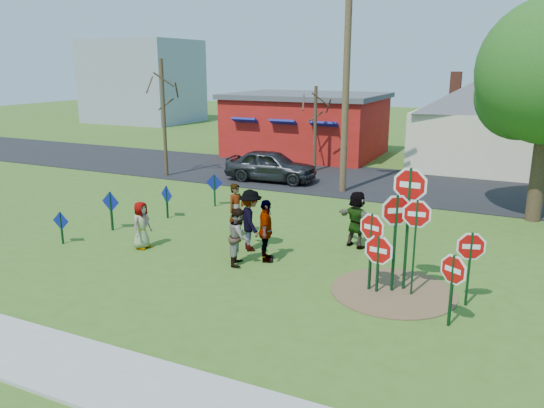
{
  "coord_description": "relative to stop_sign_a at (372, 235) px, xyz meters",
  "views": [
    {
      "loc": [
        7.08,
        -13.73,
        5.68
      ],
      "look_at": [
        0.34,
        0.49,
        1.52
      ],
      "focal_mm": 35.0,
      "sensor_mm": 36.0,
      "label": 1
    }
  ],
  "objects": [
    {
      "name": "road",
      "position": [
        -3.91,
        12.66,
        -1.49
      ],
      "size": [
        120.0,
        7.5,
        0.04
      ],
      "primitive_type": "cube",
      "color": "black",
      "rests_on": "ground"
    },
    {
      "name": "stop_sign_d",
      "position": [
        2.36,
        0.13,
        -0.13
      ],
      "size": [
        0.9,
        0.29,
        1.98
      ],
      "rotation": [
        0.0,
        0.0,
        0.29
      ],
      "color": "#0E361A",
      "rests_on": "ground"
    },
    {
      "name": "sidewalk",
      "position": [
        -3.91,
        -6.04,
        -1.47
      ],
      "size": [
        22.0,
        1.8,
        0.08
      ],
      "primitive_type": "cube",
      "color": "#9E9E99",
      "rests_on": "ground"
    },
    {
      "name": "bare_tree_west",
      "position": [
        -13.47,
        9.66,
        2.34
      ],
      "size": [
        1.8,
        1.8,
        5.96
      ],
      "color": "#382819",
      "rests_on": "ground"
    },
    {
      "name": "stop_sign_b",
      "position": [
        0.8,
        0.41,
        0.96
      ],
      "size": [
        1.16,
        0.1,
        3.38
      ],
      "rotation": [
        0.0,
        0.0,
        -0.07
      ],
      "color": "#0E361A",
      "rests_on": "ground"
    },
    {
      "name": "dirt_patch",
      "position": [
        0.59,
        0.16,
        -1.5
      ],
      "size": [
        3.2,
        3.2,
        0.03
      ],
      "primitive_type": "cylinder",
      "color": "brown",
      "rests_on": "ground"
    },
    {
      "name": "person_a",
      "position": [
        -7.4,
        0.1,
        -0.75
      ],
      "size": [
        0.49,
        0.75,
        1.53
      ],
      "primitive_type": "imported",
      "rotation": [
        0.0,
        0.0,
        1.56
      ],
      "color": "#3F4C84",
      "rests_on": "ground"
    },
    {
      "name": "bare_tree_east",
      "position": [
        -6.94,
        14.17,
        1.45
      ],
      "size": [
        1.8,
        1.8,
        4.57
      ],
      "color": "#382819",
      "rests_on": "ground"
    },
    {
      "name": "person_c",
      "position": [
        -3.94,
        0.2,
        -0.67
      ],
      "size": [
        0.87,
        0.98,
        1.68
      ],
      "primitive_type": "imported",
      "rotation": [
        0.0,
        0.0,
        1.91
      ],
      "color": "#96553C",
      "rests_on": "ground"
    },
    {
      "name": "person_d",
      "position": [
        -4.2,
        1.42,
        -0.54
      ],
      "size": [
        1.36,
        1.42,
        1.94
      ],
      "primitive_type": "imported",
      "rotation": [
        0.0,
        0.0,
        2.28
      ],
      "color": "#323237",
      "rests_on": "ground"
    },
    {
      "name": "stop_sign_c",
      "position": [
        1.05,
        0.16,
        0.34
      ],
      "size": [
        0.95,
        0.14,
        2.62
      ],
      "rotation": [
        0.0,
        0.0,
        0.13
      ],
      "color": "#0E361A",
      "rests_on": "ground"
    },
    {
      "name": "ground",
      "position": [
        -3.91,
        1.16,
        -1.51
      ],
      "size": [
        120.0,
        120.0,
        0.0
      ],
      "primitive_type": "plane",
      "color": "#3A601B",
      "rests_on": "ground"
    },
    {
      "name": "person_e",
      "position": [
        -3.34,
        0.75,
        -0.57
      ],
      "size": [
        0.85,
        1.19,
        1.88
      ],
      "primitive_type": "imported",
      "rotation": [
        0.0,
        0.0,
        1.97
      ],
      "color": "#482E57",
      "rests_on": "ground"
    },
    {
      "name": "red_building",
      "position": [
        -9.41,
        19.15,
        0.45
      ],
      "size": [
        9.4,
        7.69,
        3.9
      ],
      "color": "maroon",
      "rests_on": "ground"
    },
    {
      "name": "stop_sign_f",
      "position": [
        2.13,
        -1.13,
        -0.27
      ],
      "size": [
        0.81,
        0.48,
        1.8
      ],
      "rotation": [
        0.0,
        0.0,
        -0.53
      ],
      "color": "#0E361A",
      "rests_on": "ground"
    },
    {
      "name": "stop_sign_g",
      "position": [
        0.55,
        0.18,
        0.38
      ],
      "size": [
        0.89,
        0.63,
        2.71
      ],
      "rotation": [
        0.0,
        0.0,
        0.61
      ],
      "color": "#0E361A",
      "rests_on": "ground"
    },
    {
      "name": "stop_sign_e",
      "position": [
        0.21,
        -0.06,
        -0.44
      ],
      "size": [
        1.02,
        0.17,
        1.67
      ],
      "rotation": [
        0.0,
        0.0,
        -0.15
      ],
      "color": "#0E361A",
      "rests_on": "ground"
    },
    {
      "name": "suv",
      "position": [
        -7.96,
        10.78,
        -0.7
      ],
      "size": [
        4.64,
        2.11,
        1.54
      ],
      "primitive_type": "imported",
      "rotation": [
        0.0,
        0.0,
        1.63
      ],
      "color": "#323238",
      "rests_on": "road"
    },
    {
      "name": "utility_pole",
      "position": [
        -4.04,
        10.18,
        3.61
      ],
      "size": [
        2.3,
        0.88,
        9.73
      ],
      "rotation": [
        0.0,
        0.0,
        0.32
      ],
      "color": "#4C3823",
      "rests_on": "ground"
    },
    {
      "name": "stop_sign_a",
      "position": [
        0.0,
        0.0,
        0.0
      ],
      "size": [
        0.93,
        0.34,
        2.19
      ],
      "rotation": [
        0.0,
        0.0,
        -0.34
      ],
      "color": "#0E361A",
      "rests_on": "ground"
    },
    {
      "name": "cream_house",
      "position": [
        1.59,
        19.16,
        1.41
      ],
      "size": [
        9.4,
        9.4,
        6.5
      ],
      "color": "beige",
      "rests_on": "ground"
    },
    {
      "name": "blue_diamond_a",
      "position": [
        -10.02,
        -0.69,
        -0.85
      ],
      "size": [
        0.61,
        0.08,
        1.09
      ],
      "rotation": [
        0.0,
        0.0,
        0.11
      ],
      "color": "#0E361A",
      "rests_on": "ground"
    },
    {
      "name": "person_b",
      "position": [
        -5.26,
        2.42,
        -0.59
      ],
      "size": [
        0.62,
        0.77,
        1.84
      ],
      "primitive_type": "imported",
      "rotation": [
        0.0,
        0.0,
        1.27
      ],
      "color": "#256B63",
      "rests_on": "ground"
    },
    {
      "name": "blue_diamond_d",
      "position": [
        -8.01,
        5.51,
        -0.68
      ],
      "size": [
        0.71,
        0.15,
        1.35
      ],
      "rotation": [
        0.0,
        0.0,
        0.18
      ],
      "color": "#0E361A",
      "rests_on": "ground"
    },
    {
      "name": "blue_diamond_b",
      "position": [
        -9.56,
        1.14,
        -0.65
      ],
      "size": [
        0.73,
        0.07,
        1.4
      ],
      "rotation": [
        0.0,
        0.0,
        0.01
      ],
      "color": "#0E361A",
      "rests_on": "ground"
    },
    {
      "name": "person_f",
      "position": [
        -1.29,
        3.13,
        -0.6
      ],
      "size": [
        1.77,
        1.15,
        1.83
      ],
      "primitive_type": "imported",
      "rotation": [
        0.0,
        0.0,
        2.75
      ],
      "color": "#16471D",
      "rests_on": "ground"
    },
    {
      "name": "blue_diamond_c",
      "position": [
        -8.74,
        3.25,
        -0.74
      ],
      "size": [
        0.66,
        0.25,
        1.26
      ],
      "rotation": [
        0.0,
        0.0,
        -0.34
      ],
      "color": "#0E361A",
      "rests_on": "ground"
    },
    {
      "name": "distant_building",
      "position": [
        -31.91,
        31.16,
        2.49
      ],
      "size": [
        10.0,
        8.0,
        8.0
      ],
      "primitive_type": "cube",
      "color": "#8C939E",
      "rests_on": "ground"
    }
  ]
}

